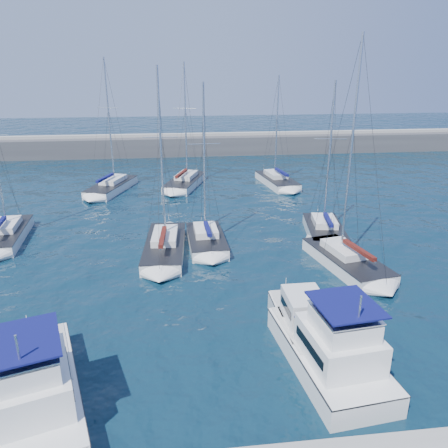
{
  "coord_description": "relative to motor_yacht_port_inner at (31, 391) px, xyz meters",
  "views": [
    {
      "loc": [
        -2.21,
        -22.51,
        14.42
      ],
      "look_at": [
        1.41,
        8.38,
        3.0
      ],
      "focal_mm": 35.0,
      "sensor_mm": 36.0,
      "label": 1
    }
  ],
  "objects": [
    {
      "name": "sailboat_mid_a",
      "position": [
        -8.2,
        21.06,
        -0.62
      ],
      "size": [
        3.72,
        8.34,
        14.33
      ],
      "rotation": [
        0.0,
        0.0,
        0.08
      ],
      "color": "white",
      "rests_on": "ground"
    },
    {
      "name": "sailboat_back_a",
      "position": [
        -1.04,
        36.21,
        -0.61
      ],
      "size": [
        5.75,
        9.3,
        15.54
      ],
      "rotation": [
        0.0,
        0.0,
        -0.33
      ],
      "color": "white",
      "rests_on": "ground"
    },
    {
      "name": "breakwater",
      "position": [
        8.73,
        58.45,
        -0.08
      ],
      "size": [
        160.0,
        6.0,
        4.45
      ],
      "color": "#424244",
      "rests_on": "ground"
    },
    {
      "name": "sailboat_back_c",
      "position": [
        19.44,
        36.63,
        -0.63
      ],
      "size": [
        4.25,
        8.7,
        13.55
      ],
      "rotation": [
        0.0,
        0.0,
        0.15
      ],
      "color": "silver",
      "rests_on": "ground"
    },
    {
      "name": "motor_yacht_stbd_outer",
      "position": [
        13.23,
        4.42,
        -0.19
      ],
      "size": [
        2.44,
        5.55,
        3.2
      ],
      "rotation": [
        0.0,
        0.0,
        0.01
      ],
      "color": "silver",
      "rests_on": "ground"
    },
    {
      "name": "motor_yacht_stbd_inner",
      "position": [
        13.89,
        1.18,
        0.0
      ],
      "size": [
        4.54,
        8.51,
        4.69
      ],
      "rotation": [
        0.0,
        0.0,
        0.11
      ],
      "color": "white",
      "rests_on": "ground"
    },
    {
      "name": "sailboat_mid_c",
      "position": [
        8.98,
        17.84,
        -0.61
      ],
      "size": [
        3.18,
        6.83,
        13.53
      ],
      "rotation": [
        0.0,
        0.0,
        0.03
      ],
      "color": "white",
      "rests_on": "ground"
    },
    {
      "name": "ground",
      "position": [
        8.73,
        6.45,
        -1.13
      ],
      "size": [
        220.0,
        220.0,
        0.0
      ],
      "primitive_type": "plane",
      "color": "black",
      "rests_on": "ground"
    },
    {
      "name": "sailboat_mid_e",
      "position": [
        19.62,
        18.87,
        -0.61
      ],
      "size": [
        4.18,
        7.51,
        13.58
      ],
      "rotation": [
        0.0,
        0.0,
        -0.16
      ],
      "color": "white",
      "rests_on": "ground"
    },
    {
      "name": "sailboat_mid_b",
      "position": [
        5.54,
        16.87,
        -0.62
      ],
      "size": [
        3.6,
        9.08,
        14.73
      ],
      "rotation": [
        0.0,
        0.0,
        -0.06
      ],
      "color": "silver",
      "rests_on": "ground"
    },
    {
      "name": "sailboat_mid_d",
      "position": [
        19.16,
        12.59,
        -0.59
      ],
      "size": [
        4.74,
        8.63,
        16.75
      ],
      "rotation": [
        0.0,
        0.0,
        0.2
      ],
      "color": "silver",
      "rests_on": "ground"
    },
    {
      "name": "motor_yacht_port_inner",
      "position": [
        0.0,
        0.0,
        0.0
      ],
      "size": [
        6.39,
        9.67,
        4.69
      ],
      "rotation": [
        0.0,
        0.0,
        0.3
      ],
      "color": "white",
      "rests_on": "ground"
    },
    {
      "name": "sailboat_back_b",
      "position": [
        7.88,
        37.37,
        -0.62
      ],
      "size": [
        5.88,
        9.41,
        15.07
      ],
      "rotation": [
        0.0,
        0.0,
        -0.33
      ],
      "color": "silver",
      "rests_on": "ground"
    }
  ]
}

